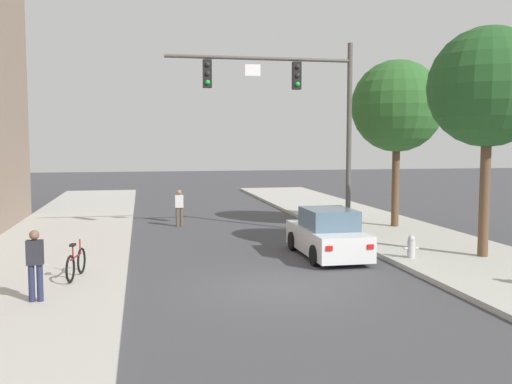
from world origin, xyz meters
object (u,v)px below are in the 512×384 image
traffic_signal_mast (298,100)px  fire_hydrant (411,247)px  bicycle_leaning (76,264)px  car_lead_white (327,235)px  pedestrian_crossing_road (179,206)px  street_tree_second (397,106)px  pedestrian_sidewalk_left_walker (35,262)px  street_tree_nearest (488,88)px

traffic_signal_mast → fire_hydrant: size_ratio=10.42×
bicycle_leaning → car_lead_white: bearing=15.6°
car_lead_white → bicycle_leaning: bearing=-164.4°
pedestrian_crossing_road → bicycle_leaning: bearing=-108.8°
pedestrian_crossing_road → street_tree_second: size_ratio=0.23×
pedestrian_crossing_road → bicycle_leaning: (-3.37, -9.89, -0.37)m
pedestrian_crossing_road → fire_hydrant: 11.30m
car_lead_white → street_tree_second: street_tree_second is taller
pedestrian_sidewalk_left_walker → fire_hydrant: 11.04m
pedestrian_crossing_road → street_tree_nearest: bearing=-46.2°
traffic_signal_mast → pedestrian_sidewalk_left_walker: traffic_signal_mast is taller
traffic_signal_mast → street_tree_nearest: size_ratio=1.05×
street_tree_nearest → street_tree_second: bearing=89.3°
traffic_signal_mast → pedestrian_sidewalk_left_walker: size_ratio=4.57×
fire_hydrant → street_tree_nearest: bearing=-4.9°
pedestrian_sidewalk_left_walker → street_tree_second: street_tree_second is taller
bicycle_leaning → fire_hydrant: (9.99, 0.74, -0.03)m
pedestrian_crossing_road → bicycle_leaning: size_ratio=0.93×
traffic_signal_mast → car_lead_white: (-0.08, -4.00, -4.66)m
bicycle_leaning → street_tree_nearest: 13.29m
traffic_signal_mast → street_tree_second: (4.63, 1.04, -0.12)m
bicycle_leaning → street_tree_second: size_ratio=0.25×
street_tree_nearest → street_tree_second: 6.64m
pedestrian_crossing_road → bicycle_leaning: 10.46m
pedestrian_sidewalk_left_walker → fire_hydrant: pedestrian_sidewalk_left_walker is taller
fire_hydrant → street_tree_nearest: size_ratio=0.10×
traffic_signal_mast → street_tree_nearest: (4.55, -5.60, 0.06)m
car_lead_white → street_tree_nearest: size_ratio=0.59×
fire_hydrant → pedestrian_crossing_road: bearing=125.9°
car_lead_white → pedestrian_sidewalk_left_walker: size_ratio=2.59×
pedestrian_sidewalk_left_walker → fire_hydrant: bearing=15.3°
car_lead_white → bicycle_leaning: (-7.71, -2.15, -0.18)m
traffic_signal_mast → street_tree_second: 4.74m
pedestrian_sidewalk_left_walker → bicycle_leaning: pedestrian_sidewalk_left_walker is taller
traffic_signal_mast → car_lead_white: bearing=-91.2°
bicycle_leaning → street_tree_second: (12.42, 7.18, 4.72)m
fire_hydrant → car_lead_white: bearing=148.4°
street_tree_nearest → street_tree_second: (0.08, 6.64, -0.18)m
traffic_signal_mast → bicycle_leaning: (-7.79, -6.15, -4.84)m
pedestrian_crossing_road → street_tree_nearest: size_ratio=0.23×
car_lead_white → fire_hydrant: 2.69m
car_lead_white → pedestrian_sidewalk_left_walker: bearing=-152.7°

